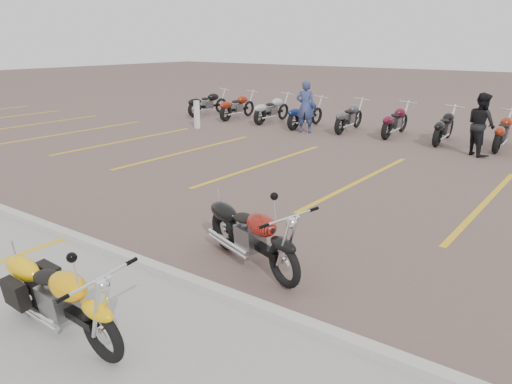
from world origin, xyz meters
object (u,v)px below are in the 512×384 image
at_px(person_a, 305,107).
at_px(yellow_cruiser, 62,299).
at_px(flame_cruiser, 252,237).
at_px(person_b, 481,124).
at_px(bollard, 197,115).

bearing_deg(person_a, yellow_cruiser, 89.19).
height_order(flame_cruiser, person_b, person_b).
relative_size(flame_cruiser, person_a, 1.16).
xyz_separation_m(yellow_cruiser, person_b, (1.40, 12.07, 0.44)).
distance_m(yellow_cruiser, person_b, 12.16).
xyz_separation_m(flame_cruiser, person_b, (0.79, 9.47, 0.43)).
bearing_deg(yellow_cruiser, person_a, 112.47).
bearing_deg(flame_cruiser, bollard, 156.77).
bearing_deg(flame_cruiser, person_b, 105.26).
bearing_deg(person_b, yellow_cruiser, 126.25).
xyz_separation_m(yellow_cruiser, flame_cruiser, (0.60, 2.61, 0.01)).
distance_m(flame_cruiser, person_b, 9.51).
distance_m(flame_cruiser, person_a, 10.89).
relative_size(yellow_cruiser, person_a, 1.18).
height_order(person_a, person_b, person_a).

